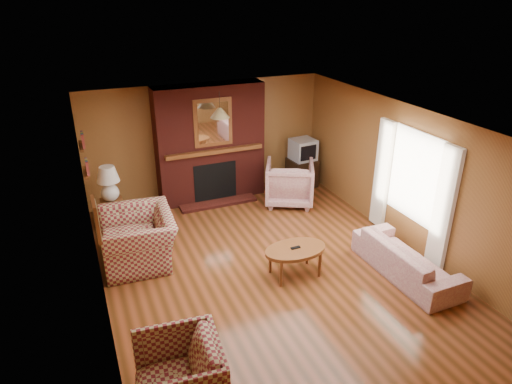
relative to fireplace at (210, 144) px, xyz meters
name	(u,v)px	position (x,y,z in m)	size (l,w,h in m)	color
floor	(270,270)	(0.00, -2.98, -1.18)	(6.50, 6.50, 0.00)	#47260F
ceiling	(272,123)	(0.00, -2.98, 1.22)	(6.50, 6.50, 0.00)	white
wall_back	(206,140)	(0.00, 0.27, 0.02)	(6.50, 6.50, 0.00)	olive
wall_front	(423,347)	(0.00, -6.23, 0.02)	(6.50, 6.50, 0.00)	olive
wall_left	(95,234)	(-2.50, -2.98, 0.02)	(6.50, 6.50, 0.00)	olive
wall_right	(406,177)	(2.50, -2.98, 0.02)	(6.50, 6.50, 0.00)	olive
fireplace	(210,144)	(0.00, 0.00, 0.00)	(2.20, 0.82, 2.40)	#4F1611
window_right	(412,186)	(2.45, -3.18, -0.06)	(0.10, 1.85, 2.00)	beige
bookshelf	(84,154)	(-2.44, -1.08, 0.48)	(0.09, 0.55, 0.71)	brown
botanical_print	(96,220)	(-2.47, -3.28, 0.37)	(0.05, 0.40, 0.50)	brown
pendant_light	(220,113)	(0.00, -0.68, 0.82)	(0.36, 0.36, 0.48)	black
plaid_loveseat	(139,238)	(-1.85, -1.91, -0.77)	(1.28, 1.12, 0.83)	maroon
plaid_armchair	(179,377)	(-1.95, -4.96, -0.77)	(0.88, 0.90, 0.82)	maroon
floral_sofa	(407,259)	(1.90, -3.91, -0.91)	(1.88, 0.73, 0.55)	beige
floral_armchair	(289,183)	(1.39, -0.87, -0.74)	(0.95, 0.97, 0.89)	beige
coffee_table	(295,251)	(0.30, -3.24, -0.76)	(0.99, 0.61, 0.49)	brown
side_table	(113,214)	(-2.10, -0.53, -0.92)	(0.40, 0.40, 0.53)	brown
table_lamp	(109,182)	(-2.10, -0.53, -0.28)	(0.41, 0.41, 0.67)	silver
tv_stand	(302,172)	(2.05, -0.18, -0.87)	(0.58, 0.53, 0.63)	black
crt_tv	(303,149)	(2.05, -0.19, -0.32)	(0.53, 0.53, 0.46)	#A5A7AC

